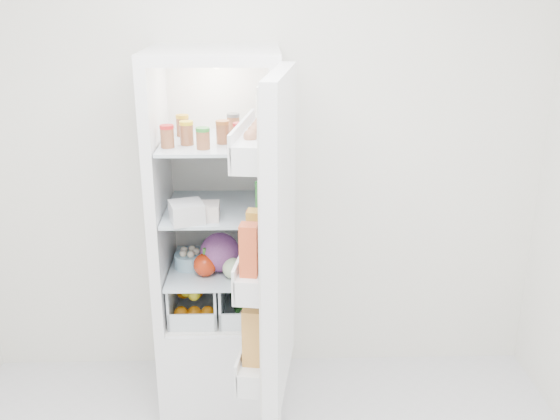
{
  "coord_description": "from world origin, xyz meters",
  "views": [
    {
      "loc": [
        0.03,
        -1.65,
        2.05
      ],
      "look_at": [
        0.09,
        0.95,
        1.12
      ],
      "focal_mm": 40.0,
      "sensor_mm": 36.0,
      "label": 1
    }
  ],
  "objects_px": {
    "red_cabbage": "(220,252)",
    "fridge_door": "(272,246)",
    "mushroom_bowl": "(190,260)",
    "refrigerator": "(221,275)"
  },
  "relations": [
    {
      "from": "red_cabbage",
      "to": "fridge_door",
      "type": "relative_size",
      "value": 0.15
    },
    {
      "from": "mushroom_bowl",
      "to": "refrigerator",
      "type": "bearing_deg",
      "value": 26.24
    },
    {
      "from": "refrigerator",
      "to": "red_cabbage",
      "type": "height_order",
      "value": "refrigerator"
    },
    {
      "from": "red_cabbage",
      "to": "fridge_door",
      "type": "xyz_separation_m",
      "value": [
        0.25,
        -0.52,
        0.25
      ]
    },
    {
      "from": "refrigerator",
      "to": "mushroom_bowl",
      "type": "relative_size",
      "value": 11.95
    },
    {
      "from": "refrigerator",
      "to": "fridge_door",
      "type": "relative_size",
      "value": 1.38
    },
    {
      "from": "red_cabbage",
      "to": "mushroom_bowl",
      "type": "relative_size",
      "value": 1.27
    },
    {
      "from": "red_cabbage",
      "to": "mushroom_bowl",
      "type": "distance_m",
      "value": 0.17
    },
    {
      "from": "refrigerator",
      "to": "red_cabbage",
      "type": "distance_m",
      "value": 0.21
    },
    {
      "from": "red_cabbage",
      "to": "mushroom_bowl",
      "type": "bearing_deg",
      "value": 164.87
    }
  ]
}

